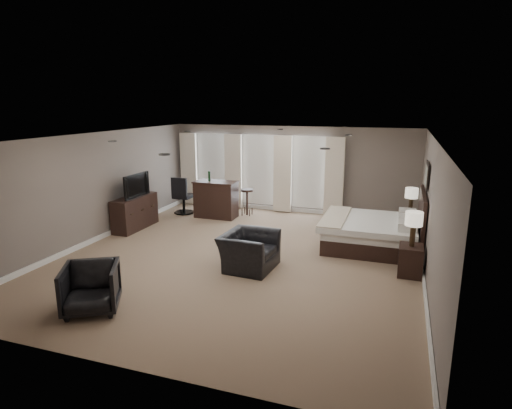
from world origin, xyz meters
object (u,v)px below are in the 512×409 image
(nightstand_near, at_px, (410,260))
(armchair_far, at_px, (91,286))
(desk_chair, at_px, (183,195))
(lamp_far, at_px, (411,201))
(armchair_near, at_px, (249,245))
(tv, at_px, (134,194))
(bar_stool_right, at_px, (247,202))
(lamp_near, at_px, (413,229))
(bar_stool_left, at_px, (203,197))
(bed, at_px, (370,219))
(nightstand_far, at_px, (409,223))
(bar_counter, at_px, (216,199))
(dresser, at_px, (135,212))

(nightstand_near, distance_m, armchair_far, 5.85)
(desk_chair, bearing_deg, lamp_far, -178.56)
(nightstand_near, distance_m, armchair_near, 3.17)
(tv, height_order, bar_stool_right, tv)
(lamp_near, height_order, lamp_far, lamp_near)
(bar_stool_left, height_order, desk_chair, desk_chair)
(lamp_near, bearing_deg, lamp_far, 90.00)
(bed, bearing_deg, lamp_far, 58.46)
(desk_chair, bearing_deg, armchair_near, 134.60)
(nightstand_far, distance_m, desk_chair, 6.45)
(lamp_near, relative_size, tv, 0.63)
(lamp_far, bearing_deg, tv, -164.66)
(bar_counter, height_order, bar_stool_left, bar_counter)
(bar_counter, xyz_separation_m, desk_chair, (-1.11, 0.08, 0.03))
(dresser, height_order, bar_stool_right, dresser)
(nightstand_far, height_order, desk_chair, desk_chair)
(lamp_near, bearing_deg, bar_stool_right, 144.50)
(bar_stool_right, bearing_deg, tv, -136.22)
(lamp_far, relative_size, tv, 0.62)
(lamp_far, bearing_deg, dresser, -164.66)
(dresser, relative_size, desk_chair, 1.31)
(lamp_far, distance_m, dresser, 7.19)
(tv, height_order, armchair_far, tv)
(bed, relative_size, armchair_near, 1.89)
(nightstand_far, distance_m, dresser, 7.18)
(dresser, height_order, tv, tv)
(bed, bearing_deg, nightstand_near, -58.46)
(armchair_near, bearing_deg, desk_chair, 47.57)
(nightstand_near, relative_size, tv, 0.56)
(bar_stool_left, relative_size, desk_chair, 0.66)
(bar_stool_right, bearing_deg, bed, -26.18)
(lamp_far, bearing_deg, armchair_far, -128.51)
(nightstand_near, distance_m, nightstand_far, 2.90)
(lamp_near, xyz_separation_m, armchair_far, (-4.87, -3.22, -0.50))
(tv, bearing_deg, armchair_near, -113.56)
(armchair_near, bearing_deg, lamp_far, -37.25)
(bar_stool_left, bearing_deg, nightstand_near, -29.70)
(tv, bearing_deg, armchair_far, -154.17)
(bed, height_order, desk_chair, bed)
(nightstand_far, bearing_deg, armchair_near, -130.97)
(bar_stool_right, xyz_separation_m, desk_chair, (-1.88, -0.43, 0.17))
(armchair_near, relative_size, armchair_far, 1.32)
(dresser, bearing_deg, tv, 0.00)
(lamp_near, bearing_deg, bar_stool_left, 150.30)
(lamp_near, relative_size, desk_chair, 0.60)
(bed, bearing_deg, nightstand_far, 58.46)
(tv, bearing_deg, desk_chair, -14.57)
(bar_stool_left, bearing_deg, bar_stool_right, -8.91)
(bar_stool_right, bearing_deg, dresser, -136.22)
(bar_stool_right, relative_size, desk_chair, 0.69)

